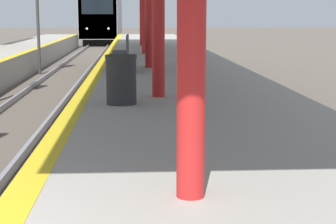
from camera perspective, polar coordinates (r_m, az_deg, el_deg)
The scene contains 4 objects.
train at distance 51.92m, azimuth -6.53°, elevation 9.62°, with size 2.89×19.35×4.36m.
signal_far at distance 23.36m, azimuth -13.16°, elevation 10.81°, with size 0.36×0.31×4.10m.
trash_bin at distance 9.27m, azimuth -4.77°, elevation 3.31°, with size 0.52×0.52×0.81m.
bench at distance 14.93m, azimuth -4.60°, elevation 6.12°, with size 0.44×1.80×0.92m.
Camera 1 is at (2.58, -2.73, 2.40)m, focal length 60.00 mm.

